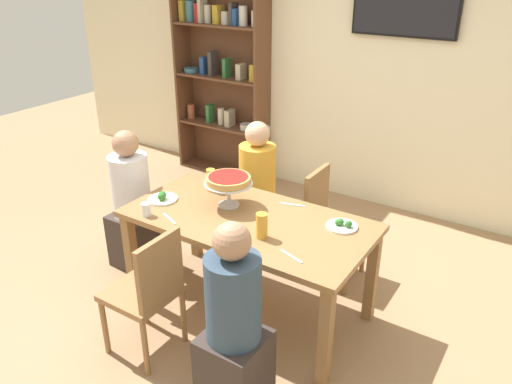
{
  "coord_description": "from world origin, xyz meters",
  "views": [
    {
      "loc": [
        1.65,
        -2.46,
        2.33
      ],
      "look_at": [
        0.0,
        0.1,
        0.89
      ],
      "focal_mm": 35.28,
      "sensor_mm": 36.0,
      "label": 1
    }
  ],
  "objects_px": {
    "chair_near_left": "(149,289)",
    "deep_dish_pizza_stand": "(228,182)",
    "salad_plate_far_diner": "(342,225)",
    "salad_plate_near_diner": "(162,198)",
    "water_glass_clear_near": "(146,209)",
    "bookshelf": "(223,73)",
    "beer_glass_amber_tall": "(262,226)",
    "chair_far_right": "(328,219)",
    "beer_glass_amber_short": "(211,180)",
    "cutlery_fork_far": "(292,205)",
    "diner_near_right": "(234,330)",
    "dining_table": "(248,230)",
    "diner_far_left": "(257,198)",
    "diner_head_west": "(133,210)",
    "cutlery_fork_near": "(291,256)",
    "television": "(406,4)",
    "cutlery_knife_near": "(169,219)"
  },
  "relations": [
    {
      "from": "dining_table",
      "to": "chair_far_right",
      "type": "distance_m",
      "value": 0.77
    },
    {
      "from": "deep_dish_pizza_stand",
      "to": "chair_far_right",
      "type": "bearing_deg",
      "value": 52.38
    },
    {
      "from": "deep_dish_pizza_stand",
      "to": "beer_glass_amber_tall",
      "type": "height_order",
      "value": "deep_dish_pizza_stand"
    },
    {
      "from": "cutlery_fork_far",
      "to": "diner_near_right",
      "type": "bearing_deg",
      "value": 87.6
    },
    {
      "from": "chair_near_left",
      "to": "salad_plate_far_diner",
      "type": "distance_m",
      "value": 1.28
    },
    {
      "from": "bookshelf",
      "to": "salad_plate_far_diner",
      "type": "distance_m",
      "value": 2.91
    },
    {
      "from": "diner_far_left",
      "to": "deep_dish_pizza_stand",
      "type": "distance_m",
      "value": 0.8
    },
    {
      "from": "diner_near_right",
      "to": "beer_glass_amber_tall",
      "type": "relative_size",
      "value": 6.99
    },
    {
      "from": "diner_near_right",
      "to": "salad_plate_far_diner",
      "type": "xyz_separation_m",
      "value": [
        0.19,
        0.95,
        0.26
      ]
    },
    {
      "from": "chair_near_left",
      "to": "salad_plate_far_diner",
      "type": "height_order",
      "value": "chair_near_left"
    },
    {
      "from": "chair_far_right",
      "to": "diner_far_left",
      "type": "bearing_deg",
      "value": -91.6
    },
    {
      "from": "diner_near_right",
      "to": "cutlery_fork_far",
      "type": "bearing_deg",
      "value": 12.63
    },
    {
      "from": "bookshelf",
      "to": "cutlery_fork_near",
      "type": "bearing_deg",
      "value": -46.7
    },
    {
      "from": "diner_head_west",
      "to": "deep_dish_pizza_stand",
      "type": "height_order",
      "value": "diner_head_west"
    },
    {
      "from": "chair_far_right",
      "to": "salad_plate_near_diner",
      "type": "distance_m",
      "value": 1.27
    },
    {
      "from": "diner_near_right",
      "to": "water_glass_clear_near",
      "type": "relative_size",
      "value": 12.67
    },
    {
      "from": "diner_near_right",
      "to": "chair_far_right",
      "type": "bearing_deg",
      "value": 4.78
    },
    {
      "from": "television",
      "to": "cutlery_fork_far",
      "type": "distance_m",
      "value": 2.15
    },
    {
      "from": "television",
      "to": "chair_near_left",
      "type": "relative_size",
      "value": 1.08
    },
    {
      "from": "diner_near_right",
      "to": "cutlery_knife_near",
      "type": "height_order",
      "value": "diner_near_right"
    },
    {
      "from": "bookshelf",
      "to": "chair_near_left",
      "type": "bearing_deg",
      "value": -62.63
    },
    {
      "from": "bookshelf",
      "to": "beer_glass_amber_tall",
      "type": "relative_size",
      "value": 13.45
    },
    {
      "from": "dining_table",
      "to": "cutlery_fork_near",
      "type": "distance_m",
      "value": 0.55
    },
    {
      "from": "chair_far_right",
      "to": "salad_plate_far_diner",
      "type": "relative_size",
      "value": 4.24
    },
    {
      "from": "dining_table",
      "to": "chair_far_right",
      "type": "relative_size",
      "value": 1.91
    },
    {
      "from": "bookshelf",
      "to": "beer_glass_amber_tall",
      "type": "distance_m",
      "value": 2.91
    },
    {
      "from": "bookshelf",
      "to": "cutlery_knife_near",
      "type": "distance_m",
      "value": 2.66
    },
    {
      "from": "beer_glass_amber_short",
      "to": "cutlery_fork_far",
      "type": "bearing_deg",
      "value": 10.37
    },
    {
      "from": "chair_near_left",
      "to": "deep_dish_pizza_stand",
      "type": "xyz_separation_m",
      "value": [
        0.05,
        0.78,
        0.44
      ]
    },
    {
      "from": "diner_head_west",
      "to": "diner_far_left",
      "type": "bearing_deg",
      "value": 45.58
    },
    {
      "from": "diner_near_right",
      "to": "water_glass_clear_near",
      "type": "distance_m",
      "value": 1.09
    },
    {
      "from": "chair_near_left",
      "to": "chair_far_right",
      "type": "xyz_separation_m",
      "value": [
        0.54,
        1.4,
        0.0
      ]
    },
    {
      "from": "diner_far_left",
      "to": "salad_plate_far_diner",
      "type": "height_order",
      "value": "diner_far_left"
    },
    {
      "from": "bookshelf",
      "to": "dining_table",
      "type": "bearing_deg",
      "value": -50.39
    },
    {
      "from": "diner_far_left",
      "to": "beer_glass_amber_short",
      "type": "bearing_deg",
      "value": -8.77
    },
    {
      "from": "diner_near_right",
      "to": "cutlery_fork_near",
      "type": "height_order",
      "value": "diner_near_right"
    },
    {
      "from": "salad_plate_near_diner",
      "to": "water_glass_clear_near",
      "type": "relative_size",
      "value": 2.35
    },
    {
      "from": "dining_table",
      "to": "salad_plate_near_diner",
      "type": "xyz_separation_m",
      "value": [
        -0.66,
        -0.11,
        0.11
      ]
    },
    {
      "from": "diner_head_west",
      "to": "salad_plate_far_diner",
      "type": "xyz_separation_m",
      "value": [
        1.69,
        0.22,
        0.26
      ]
    },
    {
      "from": "chair_far_right",
      "to": "beer_glass_amber_short",
      "type": "relative_size",
      "value": 5.15
    },
    {
      "from": "chair_near_left",
      "to": "water_glass_clear_near",
      "type": "xyz_separation_m",
      "value": [
        -0.33,
        0.36,
        0.3
      ]
    },
    {
      "from": "salad_plate_far_diner",
      "to": "cutlery_fork_far",
      "type": "distance_m",
      "value": 0.44
    },
    {
      "from": "beer_glass_amber_short",
      "to": "deep_dish_pizza_stand",
      "type": "bearing_deg",
      "value": -27.43
    },
    {
      "from": "bookshelf",
      "to": "television",
      "type": "xyz_separation_m",
      "value": [
        1.91,
        0.09,
        0.79
      ]
    },
    {
      "from": "cutlery_fork_far",
      "to": "cutlery_knife_near",
      "type": "bearing_deg",
      "value": 31.77
    },
    {
      "from": "diner_head_west",
      "to": "salad_plate_near_diner",
      "type": "xyz_separation_m",
      "value": [
        0.44,
        -0.11,
        0.27
      ]
    },
    {
      "from": "diner_far_left",
      "to": "diner_head_west",
      "type": "height_order",
      "value": "same"
    },
    {
      "from": "diner_far_left",
      "to": "beer_glass_amber_short",
      "type": "relative_size",
      "value": 6.8
    },
    {
      "from": "cutlery_fork_near",
      "to": "beer_glass_amber_short",
      "type": "bearing_deg",
      "value": 171.73
    },
    {
      "from": "bookshelf",
      "to": "beer_glass_amber_tall",
      "type": "height_order",
      "value": "bookshelf"
    }
  ]
}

